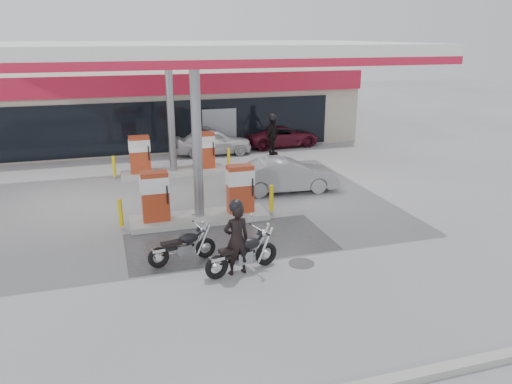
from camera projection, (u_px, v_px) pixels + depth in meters
ground at (213, 244)px, 14.67m from camera, size 90.00×90.00×0.00m
wet_patch at (229, 242)px, 14.81m from camera, size 6.00×3.00×0.00m
drain_cover at (301, 263)px, 13.41m from camera, size 0.70×0.70×0.01m
store_building at (152, 105)px, 28.58m from camera, size 22.00×8.22×4.00m
canopy at (178, 52)px, 17.63m from camera, size 16.00×10.02×5.51m
pump_island_near at (199, 200)px, 16.28m from camera, size 5.14×1.30×1.78m
pump_island_far at (173, 158)px, 21.75m from camera, size 5.14×1.30×1.78m
main_motorcycle at (243, 254)px, 12.83m from camera, size 2.09×0.88×1.09m
biker_main at (236, 239)px, 12.58m from camera, size 0.74×0.54×1.89m
parked_motorcycle at (183, 247)px, 13.36m from camera, size 1.90×0.73×0.98m
sedan_white at (213, 142)px, 25.38m from camera, size 3.95×1.80×1.32m
attendant at (208, 146)px, 23.08m from camera, size 0.77×0.96×1.87m
hatchback_silver at (286, 175)px, 19.38m from camera, size 4.05×1.68×1.30m
parked_car_right at (282, 136)px, 27.25m from camera, size 4.22×2.14×1.14m
biker_walking at (272, 136)px, 25.16m from camera, size 1.17×1.14×1.97m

